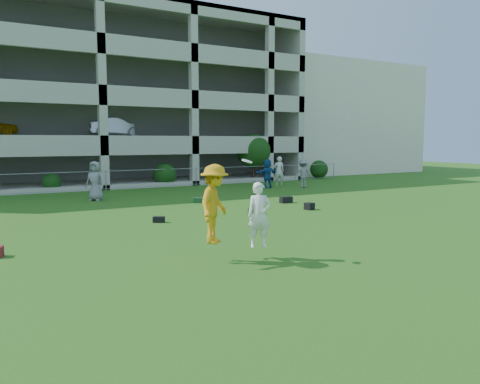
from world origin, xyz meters
TOP-DOWN VIEW (x-y plane):
  - ground at (0.00, 0.00)m, footprint 100.00×100.00m
  - stucco_building at (23.00, 28.00)m, footprint 16.00×14.00m
  - bystander_c at (-1.69, 14.22)m, footprint 1.14×1.11m
  - bystander_d at (9.16, 15.12)m, footprint 1.77×0.76m
  - bystander_e at (10.85, 16.29)m, footprint 0.82×0.66m
  - bystander_f at (11.24, 14.18)m, footprint 1.28×0.88m
  - bag_black_b at (-1.13, 6.64)m, footprint 0.47×0.44m
  - bag_green_c at (2.95, 6.57)m, footprint 0.61×0.57m
  - crate_d at (5.67, 6.43)m, footprint 0.42×0.42m
  - bag_black_e at (6.09, 8.77)m, footprint 0.61×0.32m
  - bag_green_g at (2.42, 10.90)m, footprint 0.58×0.48m
  - frisbee_contest at (-1.65, 0.59)m, footprint 2.18×1.39m
  - parking_garage at (-0.01, 27.70)m, footprint 30.00×14.00m
  - fence at (0.00, 19.00)m, footprint 36.06×0.06m
  - shrub_row at (4.59, 19.70)m, footprint 34.38×2.52m

SIDE VIEW (x-z plane):
  - ground at x=0.00m, z-range 0.00..0.00m
  - bag_black_b at x=-1.13m, z-range 0.00..0.22m
  - bag_green_g at x=2.42m, z-range 0.00..0.25m
  - bag_green_c at x=2.95m, z-range 0.00..0.26m
  - crate_d at x=5.67m, z-range 0.00..0.30m
  - bag_black_e at x=6.09m, z-range 0.00..0.30m
  - fence at x=0.00m, z-range 0.01..1.21m
  - bystander_f at x=11.24m, z-range 0.00..1.82m
  - bystander_d at x=9.16m, z-range 0.00..1.84m
  - bystander_e at x=10.85m, z-range 0.00..1.93m
  - bystander_c at x=-1.69m, z-range 0.00..1.98m
  - frisbee_contest at x=-1.65m, z-range 0.26..2.52m
  - shrub_row at x=4.59m, z-range -0.24..3.26m
  - stucco_building at x=23.00m, z-range 0.00..10.00m
  - parking_garage at x=-0.01m, z-range 0.01..12.01m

